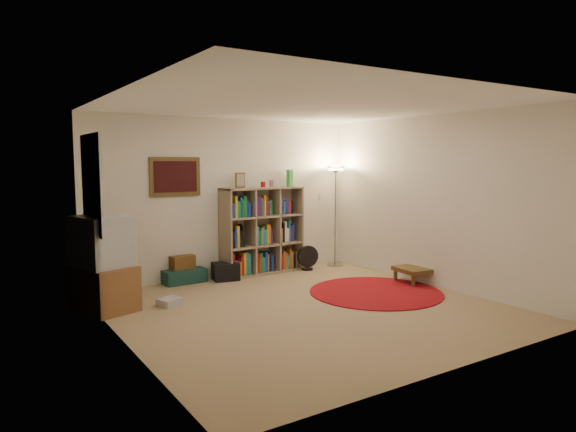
% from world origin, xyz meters
% --- Properties ---
extents(room, '(4.54, 4.54, 2.54)m').
position_xyz_m(room, '(-0.05, 0.05, 1.26)').
color(room, '#977A58').
rests_on(room, ground).
extents(bookshelf, '(1.43, 0.49, 1.69)m').
position_xyz_m(bookshelf, '(0.54, 2.10, 0.68)').
color(bookshelf, '#8D785E').
rests_on(bookshelf, ground).
extents(floor_lamp, '(0.38, 0.38, 1.74)m').
position_xyz_m(floor_lamp, '(1.94, 1.93, 1.45)').
color(floor_lamp, '#9A9C9E').
rests_on(floor_lamp, ground).
extents(floor_fan, '(0.37, 0.22, 0.42)m').
position_xyz_m(floor_fan, '(1.31, 1.87, 0.21)').
color(floor_fan, black).
rests_on(floor_fan, ground).
extents(tv_stand, '(0.77, 0.93, 1.17)m').
position_xyz_m(tv_stand, '(-2.14, 1.31, 0.56)').
color(tv_stand, brown).
rests_on(tv_stand, ground).
extents(dvd_box, '(0.34, 0.31, 0.09)m').
position_xyz_m(dvd_box, '(-1.39, 1.06, 0.05)').
color(dvd_box, '#B4B3B8').
rests_on(dvd_box, ground).
extents(suitcase, '(0.65, 0.44, 0.21)m').
position_xyz_m(suitcase, '(-0.78, 2.17, 0.10)').
color(suitcase, '#13342F').
rests_on(suitcase, ground).
extents(wicker_basket, '(0.38, 0.30, 0.20)m').
position_xyz_m(wicker_basket, '(-0.79, 2.21, 0.31)').
color(wicker_basket, brown).
rests_on(wicker_basket, suitcase).
extents(duffel_bag, '(0.44, 0.39, 0.27)m').
position_xyz_m(duffel_bag, '(-0.17, 1.96, 0.13)').
color(duffel_bag, black).
rests_on(duffel_bag, ground).
extents(paper_towel, '(0.13, 0.13, 0.26)m').
position_xyz_m(paper_towel, '(0.04, 2.21, 0.13)').
color(paper_towel, white).
rests_on(paper_towel, ground).
extents(red_rug, '(1.85, 1.85, 0.02)m').
position_xyz_m(red_rug, '(1.25, 0.12, 0.01)').
color(red_rug, maroon).
rests_on(red_rug, ground).
extents(side_table, '(0.57, 0.57, 0.24)m').
position_xyz_m(side_table, '(2.15, 0.24, 0.20)').
color(side_table, '#493719').
rests_on(side_table, ground).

